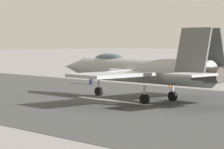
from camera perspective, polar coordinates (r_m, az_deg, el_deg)
The scene contains 5 objects.
ground_plane at distance 43.15m, azimuth 0.10°, elevation -2.76°, with size 400.00×400.00×0.00m, color gray.
runway_strip at distance 43.14m, azimuth 0.12°, elevation -2.75°, with size 240.00×26.00×0.02m.
fighter_jet at distance 43.30m, azimuth 3.00°, elevation 0.51°, with size 17.65×14.26×5.65m.
crew_person at distance 58.84m, azimuth -2.15°, elevation -0.26°, with size 0.46×0.62×1.64m.
marker_cone_mid at distance 56.32m, azimuth 6.07°, elevation -1.01°, with size 0.44×0.44×0.55m, color orange.
Camera 1 is at (-31.23, 29.39, 4.79)m, focal length 88.29 mm.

